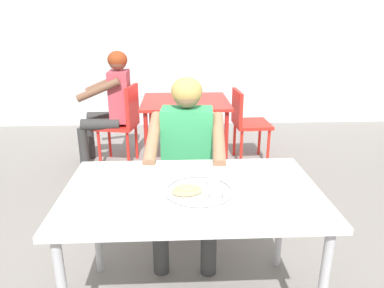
{
  "coord_description": "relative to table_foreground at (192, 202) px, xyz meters",
  "views": [
    {
      "loc": [
        -0.01,
        -1.6,
        1.52
      ],
      "look_at": [
        0.08,
        0.23,
        0.88
      ],
      "focal_mm": 33.08,
      "sensor_mm": 36.0,
      "label": 1
    }
  ],
  "objects": [
    {
      "name": "table_background_red",
      "position": [
        0.03,
        2.19,
        -0.03
      ],
      "size": [
        0.93,
        0.87,
        0.71
      ],
      "color": "red",
      "rests_on": "ground"
    },
    {
      "name": "diner_foreground",
      "position": [
        -0.01,
        0.6,
        0.05
      ],
      "size": [
        0.52,
        0.57,
        1.18
      ],
      "color": "#383838",
      "rests_on": "ground"
    },
    {
      "name": "chair_red_left",
      "position": [
        -0.64,
        2.15,
        -0.15
      ],
      "size": [
        0.47,
        0.45,
        0.88
      ],
      "color": "red",
      "rests_on": "ground"
    },
    {
      "name": "back_wall",
      "position": [
        -0.07,
        3.78,
        1.04
      ],
      "size": [
        12.0,
        0.12,
        3.4
      ],
      "primitive_type": "cube",
      "color": "silver",
      "rests_on": "ground"
    },
    {
      "name": "chair_foreground",
      "position": [
        0.01,
        0.82,
        -0.16
      ],
      "size": [
        0.46,
        0.45,
        0.87
      ],
      "color": "silver",
      "rests_on": "ground"
    },
    {
      "name": "thali_tray",
      "position": [
        0.04,
        -0.04,
        0.08
      ],
      "size": [
        0.34,
        0.34,
        0.03
      ],
      "color": "#B7BABF",
      "rests_on": "table_foreground"
    },
    {
      "name": "patron_background",
      "position": [
        -0.76,
        2.19,
        0.07
      ],
      "size": [
        0.55,
        0.49,
        1.23
      ],
      "color": "#313131",
      "rests_on": "ground"
    },
    {
      "name": "table_foreground",
      "position": [
        0.0,
        0.0,
        0.0
      ],
      "size": [
        1.27,
        0.78,
        0.73
      ],
      "color": "silver",
      "rests_on": "ground"
    },
    {
      "name": "chair_red_right",
      "position": [
        0.7,
        2.18,
        -0.18
      ],
      "size": [
        0.41,
        0.44,
        0.81
      ],
      "color": "red",
      "rests_on": "ground"
    }
  ]
}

